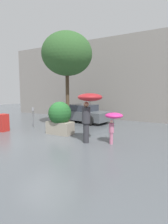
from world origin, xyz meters
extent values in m
plane|color=#51565B|center=(0.00, 0.00, 0.00)|extent=(40.00, 40.00, 0.00)
cube|color=gray|center=(0.00, 6.50, 3.00)|extent=(18.00, 0.30, 6.00)
cube|color=gray|center=(-0.01, 0.82, 0.30)|extent=(1.27, 0.65, 0.60)
sphere|color=#1E5123|center=(-0.01, 0.82, 1.02)|extent=(1.12, 1.12, 1.12)
cylinder|color=#2D2D33|center=(1.80, 0.12, 0.40)|extent=(0.23, 0.23, 0.80)
cylinder|color=#2D2D33|center=(1.80, 0.12, 1.12)|extent=(0.33, 0.33, 0.64)
sphere|color=#997056|center=(1.80, 0.12, 1.55)|extent=(0.22, 0.22, 0.22)
cylinder|color=#4C4C51|center=(1.94, 0.18, 1.49)|extent=(0.02, 0.02, 0.68)
ellipsoid|color=maroon|center=(1.94, 0.18, 1.84)|extent=(0.98, 0.98, 0.31)
cylinder|color=#B76684|center=(2.76, 0.42, 0.23)|extent=(0.14, 0.14, 0.46)
cylinder|color=#B76684|center=(2.76, 0.42, 0.65)|extent=(0.19, 0.19, 0.37)
sphere|color=beige|center=(2.76, 0.42, 0.89)|extent=(0.13, 0.13, 0.13)
cylinder|color=#4C4C51|center=(2.85, 0.44, 0.90)|extent=(0.02, 0.02, 0.47)
ellipsoid|color=#E02D84|center=(2.85, 0.44, 1.14)|extent=(0.69, 0.69, 0.22)
cube|color=#4C5156|center=(-0.79, 4.48, 0.47)|extent=(4.12, 2.32, 0.58)
cube|color=#2D333D|center=(-0.79, 4.48, 0.97)|extent=(1.97, 1.70, 0.42)
cylinder|color=black|center=(-2.12, 3.87, 0.33)|extent=(0.68, 0.33, 0.66)
cylinder|color=black|center=(-1.83, 5.51, 0.33)|extent=(0.68, 0.33, 0.66)
cylinder|color=black|center=(0.25, 3.45, 0.33)|extent=(0.68, 0.33, 0.66)
cylinder|color=black|center=(0.54, 5.08, 0.33)|extent=(0.68, 0.33, 0.66)
cylinder|color=#423323|center=(-0.71, 2.53, 1.70)|extent=(0.21, 0.21, 3.39)
ellipsoid|color=#2D5628|center=(-0.71, 2.53, 4.18)|extent=(2.86, 2.86, 2.43)
cylinder|color=#595B60|center=(-2.33, 1.37, 0.48)|extent=(0.05, 0.05, 0.96)
cylinder|color=gray|center=(-2.33, 1.37, 1.06)|extent=(0.14, 0.14, 0.20)
cube|color=#B2231E|center=(-2.99, -0.14, 0.45)|extent=(0.50, 0.44, 0.90)
camera|label=1|loc=(5.03, -5.97, 2.04)|focal=28.00mm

